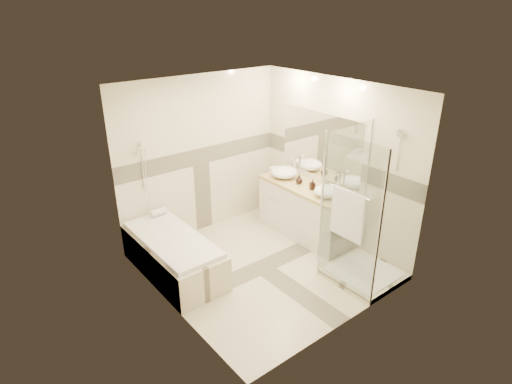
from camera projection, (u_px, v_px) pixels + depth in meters
room at (265, 184)px, 5.59m from camera, size 2.82×3.02×2.52m
bathtub at (173, 253)px, 5.82m from camera, size 0.75×1.70×0.56m
vanity at (305, 211)px, 6.75m from camera, size 0.58×1.62×0.85m
shower_enclosure at (357, 245)px, 5.64m from camera, size 0.96×0.93×2.04m
vessel_sink_near at (284, 172)px, 6.87m from camera, size 0.43×0.43×0.17m
vessel_sink_far at (328, 191)px, 6.20m from camera, size 0.39×0.39×0.16m
faucet_near at (294, 164)px, 6.96m from camera, size 0.12×0.03×0.30m
faucet_far at (338, 181)px, 6.28m from camera, size 0.12×0.03×0.30m
amenity_bottle_a at (312, 184)px, 6.42m from camera, size 0.09×0.10×0.16m
amenity_bottle_b at (299, 179)px, 6.63m from camera, size 0.14×0.14×0.14m
folded_towels at (277, 171)px, 7.02m from camera, size 0.23×0.31×0.09m
rolled_towel at (158, 212)px, 6.28m from camera, size 0.23×0.10×0.10m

